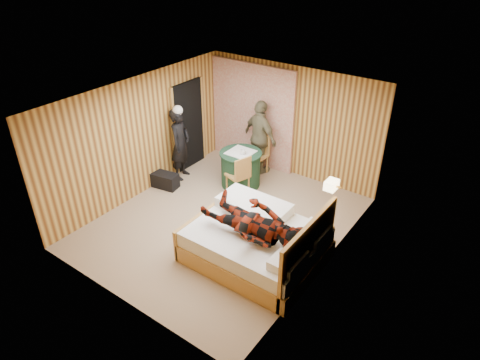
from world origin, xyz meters
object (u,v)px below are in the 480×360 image
Objects in this scene: nightstand at (315,242)px; round_table at (241,168)px; man_at_table at (260,138)px; woman_standing at (180,144)px; man_on_bed at (253,216)px; wall_lamp at (332,185)px; chair_near at (240,173)px; duffel_bag at (165,180)px; bed at (258,242)px; chair_far at (259,151)px.

round_table is at bearing 153.77° from nightstand.
woman_standing is at bearing 61.24° from man_at_table.
man_on_bed reaches higher than man_at_table.
wall_lamp is at bearing -111.95° from woman_standing.
chair_near is 1.57× the size of duffel_bag.
round_table reaches higher than nightstand.
man_at_table is (-2.48, 1.66, -0.44)m from wall_lamp.
wall_lamp is 1.56m from bed.
woman_standing reaches higher than bed.
wall_lamp is 3.94m from duffel_bag.
wall_lamp is 0.45× the size of nightstand.
man_on_bed is (0.03, -0.23, 0.68)m from bed.
man_on_bed is (-0.73, -0.86, 0.73)m from nightstand.
chair_far is 1.09m from chair_near.
nightstand is 0.63× the size of round_table.
bed is at bearing -130.06° from woman_standing.
man_at_table reaches higher than nightstand.
nightstand is (-0.04, -0.30, -1.01)m from wall_lamp.
duffel_bag is (-3.77, -0.15, -1.14)m from wall_lamp.
man_on_bed reaches higher than round_table.
chair_near is at bearing 119.04° from man_at_table.
round_table is 0.52× the size of man_on_bed.
bed is at bearing 140.14° from man_at_table.
chair_far is (-2.43, 1.92, 0.25)m from nightstand.
chair_far is at bearing 43.68° from duffel_bag.
round_table is at bearing 29.04° from duffel_bag.
round_table is at bearing 107.31° from man_at_table.
wall_lamp is at bearing 49.13° from bed.
wall_lamp is at bearing -7.69° from duffel_bag.
nightstand is 3.18m from man_at_table.
woman_standing reaches higher than chair_far.
man_at_table is (-1.67, 2.59, 0.52)m from bed.
wall_lamp is at bearing -19.96° from round_table.
man_at_table is (-2.44, 1.96, 0.57)m from nightstand.
nightstand is 0.35× the size of woman_standing.
nightstand reaches higher than duffel_bag.
man_on_bed is at bearing 138.43° from man_at_table.
round_table is 1.00× the size of chair_near.
wall_lamp is 0.29× the size of chair_near.
chair_near is 0.52× the size of man_on_bed.
round_table is 0.73m from chair_far.
duffel_bag is at bearing -122.05° from chair_far.
chair_near is (-2.20, 0.85, 0.24)m from nightstand.
wall_lamp is 0.45× the size of duffel_bag.
nightstand is at bearing -116.53° from woman_standing.
man_on_bed reaches higher than duffel_bag.
bed is 3.29m from woman_standing.
nightstand is at bearing -26.23° from round_table.
man_on_bed is (-0.77, -1.16, -0.28)m from wall_lamp.
nightstand is at bearing -33.96° from chair_far.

